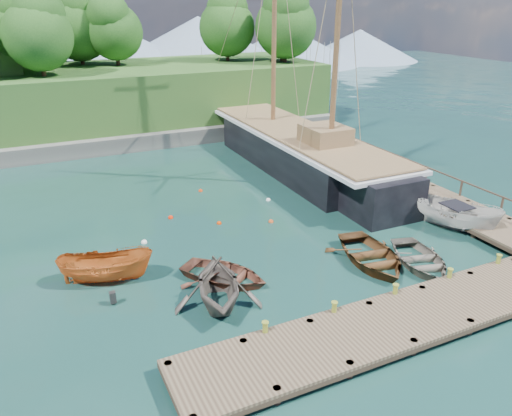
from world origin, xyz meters
The scene contains 22 objects.
ground centered at (0.00, 0.00, 0.00)m, with size 160.00×160.00×0.00m, color #17362E.
dock_near centered at (2.00, -6.50, 0.43)m, with size 20.00×3.20×1.10m.
dock_east centered at (11.50, 7.00, 0.43)m, with size 3.20×24.00×1.10m.
bollard_0 centered at (-4.00, -5.10, 0.00)m, with size 0.26×0.26×0.45m, color olive.
bollard_1 centered at (-1.00, -5.10, 0.00)m, with size 0.26×0.26×0.45m, color olive.
bollard_2 centered at (2.00, -5.10, 0.00)m, with size 0.26×0.26×0.45m, color olive.
bollard_3 centered at (5.00, -5.10, 0.00)m, with size 0.26×0.26×0.45m, color olive.
bollard_4 centered at (8.00, -5.10, 0.00)m, with size 0.26×0.26×0.45m, color olive.
rowboat_0 centered at (-3.64, -0.19, 0.00)m, with size 2.99×4.18×0.87m, color brown.
rowboat_1 centered at (-4.58, -1.84, 0.00)m, with size 3.71×4.30×2.26m, color #5B524A.
rowboat_2 centered at (3.43, -1.68, 0.00)m, with size 3.49×4.89×1.01m, color #533318.
rowboat_3 centered at (5.39, -2.91, 0.00)m, with size 3.06×4.29×0.89m, color #686155.
motorboat_orange centered at (-8.47, 2.04, 0.00)m, with size 1.61×4.28×1.65m, color #C26021.
cabin_boat_white centered at (10.00, -0.53, 0.00)m, with size 1.87×4.98×1.92m, color silver.
schooner centered at (7.54, 12.58, 1.22)m, with size 5.61×29.41×21.92m.
mooring_buoy_0 centered at (-6.03, 5.16, 0.00)m, with size 0.33×0.33×0.33m, color white.
mooring_buoy_1 centered at (-1.57, 5.73, 0.00)m, with size 0.28×0.28×0.28m, color #E53600.
mooring_buoy_2 centered at (1.21, 4.65, 0.00)m, with size 0.29×0.29×0.29m, color #D14716.
mooring_buoy_3 centered at (2.57, 7.71, 0.00)m, with size 0.29×0.29×0.29m, color white.
mooring_buoy_4 centered at (-3.85, 7.68, 0.00)m, with size 0.30×0.30×0.30m, color red.
mooring_buoy_5 centered at (-0.78, 11.10, 0.00)m, with size 0.28×0.28×0.28m, color red.
distant_ridge centered at (4.30, 70.00, 4.35)m, with size 117.00×40.00×10.00m.
Camera 1 is at (-10.77, -18.57, 11.89)m, focal length 35.00 mm.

